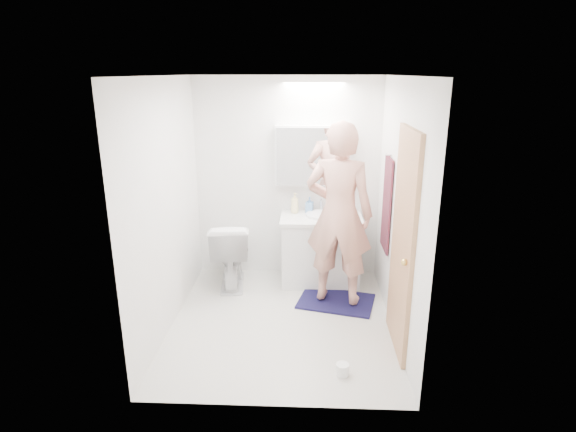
# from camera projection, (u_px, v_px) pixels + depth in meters

# --- Properties ---
(floor) EXTENTS (2.50, 2.50, 0.00)m
(floor) POSITION_uv_depth(u_px,v_px,m) (282.00, 321.00, 4.70)
(floor) COLOR silver
(floor) RESTS_ON ground
(ceiling) EXTENTS (2.50, 2.50, 0.00)m
(ceiling) POSITION_uv_depth(u_px,v_px,m) (281.00, 76.00, 3.98)
(ceiling) COLOR white
(ceiling) RESTS_ON floor
(wall_back) EXTENTS (2.50, 0.00, 2.50)m
(wall_back) POSITION_uv_depth(u_px,v_px,m) (287.00, 179.00, 5.53)
(wall_back) COLOR white
(wall_back) RESTS_ON floor
(wall_front) EXTENTS (2.50, 0.00, 2.50)m
(wall_front) POSITION_uv_depth(u_px,v_px,m) (271.00, 260.00, 3.15)
(wall_front) COLOR white
(wall_front) RESTS_ON floor
(wall_left) EXTENTS (0.00, 2.50, 2.50)m
(wall_left) POSITION_uv_depth(u_px,v_px,m) (166.00, 207.00, 4.38)
(wall_left) COLOR white
(wall_left) RESTS_ON floor
(wall_right) EXTENTS (0.00, 2.50, 2.50)m
(wall_right) POSITION_uv_depth(u_px,v_px,m) (399.00, 210.00, 4.29)
(wall_right) COLOR white
(wall_right) RESTS_ON floor
(vanity_cabinet) EXTENTS (0.90, 0.55, 0.78)m
(vanity_cabinet) POSITION_uv_depth(u_px,v_px,m) (321.00, 251.00, 5.48)
(vanity_cabinet) COLOR silver
(vanity_cabinet) RESTS_ON floor
(countertop) EXTENTS (0.95, 0.58, 0.04)m
(countertop) POSITION_uv_depth(u_px,v_px,m) (321.00, 219.00, 5.36)
(countertop) COLOR white
(countertop) RESTS_ON vanity_cabinet
(sink_basin) EXTENTS (0.36, 0.36, 0.03)m
(sink_basin) POSITION_uv_depth(u_px,v_px,m) (321.00, 215.00, 5.38)
(sink_basin) COLOR white
(sink_basin) RESTS_ON countertop
(faucet) EXTENTS (0.02, 0.02, 0.16)m
(faucet) POSITION_uv_depth(u_px,v_px,m) (321.00, 205.00, 5.54)
(faucet) COLOR silver
(faucet) RESTS_ON countertop
(medicine_cabinet) EXTENTS (0.88, 0.14, 0.70)m
(medicine_cabinet) POSITION_uv_depth(u_px,v_px,m) (313.00, 156.00, 5.36)
(medicine_cabinet) COLOR white
(medicine_cabinet) RESTS_ON wall_back
(mirror_panel) EXTENTS (0.84, 0.01, 0.66)m
(mirror_panel) POSITION_uv_depth(u_px,v_px,m) (313.00, 157.00, 5.28)
(mirror_panel) COLOR silver
(mirror_panel) RESTS_ON medicine_cabinet
(toilet) EXTENTS (0.53, 0.83, 0.80)m
(toilet) POSITION_uv_depth(u_px,v_px,m) (231.00, 253.00, 5.42)
(toilet) COLOR white
(toilet) RESTS_ON floor
(bath_rug) EXTENTS (0.91, 0.73, 0.02)m
(bath_rug) POSITION_uv_depth(u_px,v_px,m) (336.00, 301.00, 5.09)
(bath_rug) COLOR #16133C
(bath_rug) RESTS_ON floor
(person) EXTENTS (0.80, 0.62, 1.94)m
(person) POSITION_uv_depth(u_px,v_px,m) (339.00, 214.00, 4.79)
(person) COLOR tan
(person) RESTS_ON bath_rug
(door) EXTENTS (0.04, 0.80, 2.00)m
(door) POSITION_uv_depth(u_px,v_px,m) (403.00, 243.00, 4.02)
(door) COLOR tan
(door) RESTS_ON wall_right
(door_knob) EXTENTS (0.06, 0.06, 0.06)m
(door_knob) POSITION_uv_depth(u_px,v_px,m) (404.00, 262.00, 3.75)
(door_knob) COLOR gold
(door_knob) RESTS_ON door
(towel) EXTENTS (0.02, 0.42, 1.00)m
(towel) POSITION_uv_depth(u_px,v_px,m) (387.00, 204.00, 4.85)
(towel) COLOR #121E39
(towel) RESTS_ON wall_right
(towel_hook) EXTENTS (0.07, 0.02, 0.02)m
(towel_hook) POSITION_uv_depth(u_px,v_px,m) (389.00, 155.00, 4.69)
(towel_hook) COLOR silver
(towel_hook) RESTS_ON wall_right
(soap_bottle_a) EXTENTS (0.13, 0.13, 0.25)m
(soap_bottle_a) POSITION_uv_depth(u_px,v_px,m) (295.00, 203.00, 5.47)
(soap_bottle_a) COLOR beige
(soap_bottle_a) RESTS_ON countertop
(soap_bottle_b) EXTENTS (0.10, 0.10, 0.19)m
(soap_bottle_b) POSITION_uv_depth(u_px,v_px,m) (310.00, 205.00, 5.50)
(soap_bottle_b) COLOR #5B8CC3
(soap_bottle_b) RESTS_ON countertop
(toothbrush_cup) EXTENTS (0.13, 0.13, 0.09)m
(toothbrush_cup) POSITION_uv_depth(u_px,v_px,m) (343.00, 209.00, 5.48)
(toothbrush_cup) COLOR #444DCC
(toothbrush_cup) RESTS_ON countertop
(toilet_paper_roll) EXTENTS (0.11, 0.11, 0.10)m
(toilet_paper_roll) POSITION_uv_depth(u_px,v_px,m) (342.00, 369.00, 3.86)
(toilet_paper_roll) COLOR white
(toilet_paper_roll) RESTS_ON floor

